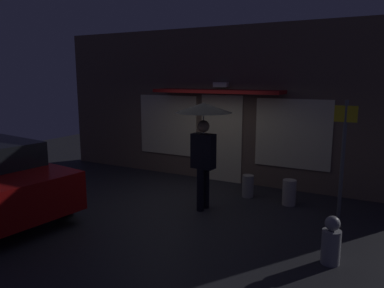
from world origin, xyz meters
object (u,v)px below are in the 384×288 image
(person_with_umbrella, at_px, (203,127))
(sidewalk_bollard, at_px, (248,186))
(fire_hydrant, at_px, (331,242))
(street_sign_post, at_px, (343,152))
(sidewalk_bollard_2, at_px, (289,192))

(person_with_umbrella, xyz_separation_m, sidewalk_bollard, (0.54, 1.17, -1.44))
(person_with_umbrella, relative_size, fire_hydrant, 3.01)
(person_with_umbrella, bearing_deg, sidewalk_bollard, -110.03)
(sidewalk_bollard, bearing_deg, person_with_umbrella, -114.85)
(person_with_umbrella, bearing_deg, street_sign_post, -156.89)
(person_with_umbrella, relative_size, sidewalk_bollard, 4.38)
(person_with_umbrella, xyz_separation_m, fire_hydrant, (2.58, -1.13, -1.36))
(street_sign_post, distance_m, sidewalk_bollard_2, 1.44)
(person_with_umbrella, distance_m, sidewalk_bollard_2, 2.31)
(sidewalk_bollard_2, bearing_deg, fire_hydrant, -63.25)
(street_sign_post, height_order, fire_hydrant, street_sign_post)
(street_sign_post, distance_m, sidewalk_bollard, 2.22)
(street_sign_post, bearing_deg, sidewalk_bollard_2, 166.10)
(fire_hydrant, bearing_deg, person_with_umbrella, 156.40)
(street_sign_post, xyz_separation_m, fire_hydrant, (0.10, -1.95, -0.94))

